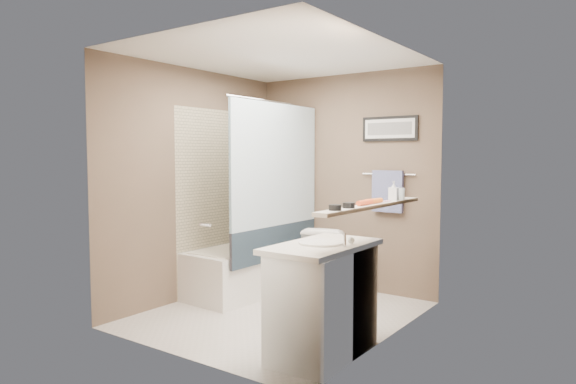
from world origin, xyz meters
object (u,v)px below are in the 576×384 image
Objects in this scene: vanity at (323,302)px; toilet at (329,260)px; candle_bowl_far at (349,205)px; soap_bottle at (394,191)px; hair_brush_front at (365,202)px; bathtub at (249,269)px; candle_bowl_near at (335,207)px; glass_jar at (400,194)px; hair_brush_back at (374,201)px.

toilet is at bearing 115.99° from vanity.
soap_bottle reaches higher than candle_bowl_far.
vanity is at bearing -121.18° from hair_brush_front.
vanity is at bearing -30.67° from bathtub.
glass_jar is (0.00, 1.12, 0.03)m from candle_bowl_near.
soap_bottle is (0.00, 0.79, 0.06)m from candle_bowl_far.
toilet is 1.90m from candle_bowl_far.
soap_bottle is at bearing 74.50° from vanity.
bathtub is 6.82× the size of hair_brush_back.
candle_bowl_far is 0.41× the size of hair_brush_back.
vanity is 4.09× the size of hair_brush_front.
toilet is at bearing 134.66° from hair_brush_back.
vanity is 0.89m from hair_brush_back.
hair_brush_back is (0.19, 0.46, 0.74)m from vanity.
hair_brush_back is at bearing -90.00° from soap_bottle.
hair_brush_back is at bearing 119.67° from toilet.
candle_bowl_near is at bearing -90.00° from hair_brush_front.
candle_bowl_far is 0.90× the size of glass_jar.
soap_bottle is (0.00, 0.54, 0.06)m from hair_brush_front.
soap_bottle reaches higher than hair_brush_front.
hair_brush_front is (1.00, -1.17, 0.76)m from toilet.
candle_bowl_far is at bearing 110.19° from toilet.
glass_jar reaches higher than candle_bowl_near.
soap_bottle is at bearing 90.00° from candle_bowl_near.
bathtub is 2.00× the size of toilet.
hair_brush_back is at bearing 90.00° from hair_brush_front.
vanity is 4.09× the size of hair_brush_back.
bathtub is at bearing 156.95° from hair_brush_front.
glass_jar is (0.19, 0.98, 0.77)m from vanity.
glass_jar reaches higher than vanity.
soap_bottle is (0.19, 0.84, 0.80)m from vanity.
hair_brush_back is at bearing 90.00° from candle_bowl_far.
candle_bowl_near is 0.41× the size of hair_brush_front.
vanity is 0.76m from candle_bowl_far.
vanity is 1.25m from glass_jar.
bathtub is 2.08m from hair_brush_back.
hair_brush_back is (0.00, 0.15, 0.00)m from hair_brush_front.
hair_brush_front reaches higher than bathtub.
bathtub is 2.33m from candle_bowl_near.
vanity reaches higher than bathtub.
soap_bottle reaches higher than toilet.
vanity is 0.77m from candle_bowl_near.
candle_bowl_far is 0.93m from glass_jar.
hair_brush_front is 0.54m from soap_bottle.
candle_bowl_near and candle_bowl_far have the same top height.
hair_brush_front is 2.20× the size of glass_jar.
glass_jar is at bearing 0.10° from bathtub.
glass_jar is at bearing 138.69° from toilet.
hair_brush_back is (0.00, 0.41, 0.00)m from candle_bowl_far.
candle_bowl_far is at bearing 90.00° from candle_bowl_near.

